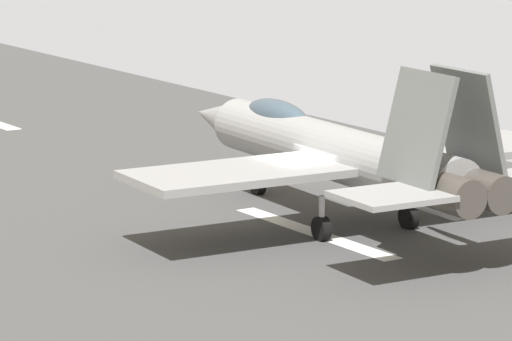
{
  "coord_description": "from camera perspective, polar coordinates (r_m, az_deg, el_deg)",
  "views": [
    {
      "loc": [
        -38.11,
        26.29,
        11.02
      ],
      "look_at": [
        -0.61,
        2.11,
        2.2
      ],
      "focal_mm": 106.78,
      "sensor_mm": 36.0,
      "label": 1
    }
  ],
  "objects": [
    {
      "name": "ground_plane",
      "position": [
        47.59,
        1.74,
        -2.21
      ],
      "size": [
        400.0,
        400.0,
        0.0
      ],
      "primitive_type": "plane",
      "color": "slate"
    },
    {
      "name": "runway_strip",
      "position": [
        47.58,
        1.76,
        -2.2
      ],
      "size": [
        240.0,
        26.0,
        0.02
      ],
      "color": "#444444",
      "rests_on": "ground"
    },
    {
      "name": "fighter_jet",
      "position": [
        47.9,
        3.03,
        0.75
      ],
      "size": [
        17.58,
        14.82,
        5.55
      ],
      "color": "gray",
      "rests_on": "ground"
    },
    {
      "name": "marker_cone_mid",
      "position": [
        60.47,
        7.44,
        0.85
      ],
      "size": [
        0.44,
        0.44,
        0.55
      ],
      "primitive_type": "cone",
      "color": "orange",
      "rests_on": "ground"
    }
  ]
}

